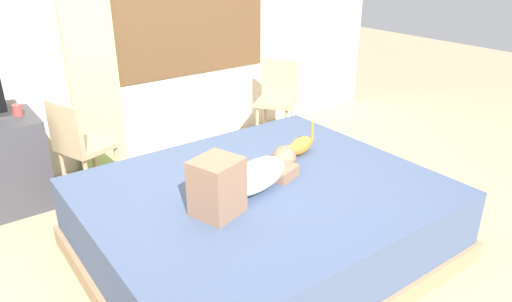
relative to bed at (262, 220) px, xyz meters
The scene contains 9 objects.
ground_plane 0.28m from the bed, 123.56° to the right, with size 16.00×16.00×0.00m, color tan.
back_wall_with_window 2.43m from the bed, 90.92° to the left, with size 6.40×0.14×2.90m.
bed is the anchor object (origin of this frame).
person_lying 0.40m from the bed, 169.06° to the right, with size 0.93×0.51×0.34m.
cat 0.66m from the bed, 24.03° to the left, with size 0.35×0.17×0.21m.
cup 2.09m from the bed, 122.18° to the left, with size 0.07×0.07×0.09m, color #B23D38.
chair_by_desk 1.64m from the bed, 116.84° to the left, with size 0.49×0.49×0.86m.
chair_spare 2.04m from the bed, 48.49° to the left, with size 0.53×0.53×0.86m.
curtain_left 2.29m from the bed, 100.74° to the left, with size 0.44×0.06×2.63m, color #ADCC75.
Camera 1 is at (-1.58, -2.07, 1.96)m, focal length 33.01 mm.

